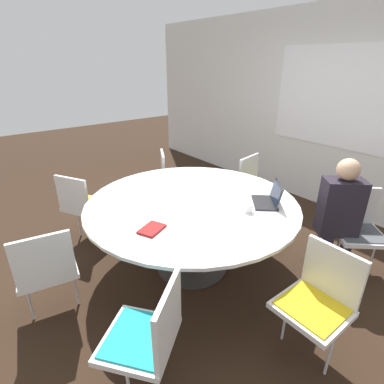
{
  "coord_description": "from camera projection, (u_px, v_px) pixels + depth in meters",
  "views": [
    {
      "loc": [
        2.03,
        -1.62,
        2.01
      ],
      "look_at": [
        0.0,
        0.0,
        0.86
      ],
      "focal_mm": 28.0,
      "sensor_mm": 36.0,
      "label": 1
    }
  ],
  "objects": [
    {
      "name": "chair_6",
      "position": [
        319.0,
        297.0,
        2.05
      ],
      "size": [
        0.45,
        0.43,
        0.87
      ],
      "rotation": [
        0.0,
        0.0,
        9.41
      ],
      "color": "silver",
      "rests_on": "ground_plane"
    },
    {
      "name": "handbag",
      "position": [
        130.0,
        204.0,
        4.23
      ],
      "size": [
        0.36,
        0.16,
        0.28
      ],
      "color": "#661E56",
      "rests_on": "ground_plane"
    },
    {
      "name": "conference_table",
      "position": [
        192.0,
        212.0,
        2.93
      ],
      "size": [
        2.03,
        2.03,
        0.76
      ],
      "color": "#333333",
      "rests_on": "ground_plane"
    },
    {
      "name": "chair_5",
      "position": [
        149.0,
        333.0,
        1.78
      ],
      "size": [
        0.6,
        0.6,
        0.87
      ],
      "rotation": [
        0.0,
        0.0,
        8.51
      ],
      "color": "silver",
      "rests_on": "ground_plane"
    },
    {
      "name": "chair_4",
      "position": [
        46.0,
        267.0,
        2.35
      ],
      "size": [
        0.49,
        0.51,
        0.87
      ],
      "rotation": [
        0.0,
        0.0,
        7.67
      ],
      "color": "silver",
      "rests_on": "ground_plane"
    },
    {
      "name": "person_0",
      "position": [
        340.0,
        211.0,
        2.8
      ],
      "size": [
        0.4,
        0.41,
        1.22
      ],
      "rotation": [
        0.0,
        0.0,
        3.98
      ],
      "color": "#231E28",
      "rests_on": "ground_plane"
    },
    {
      "name": "laptop",
      "position": [
        269.0,
        198.0,
        2.82
      ],
      "size": [
        0.39,
        0.39,
        0.21
      ],
      "rotation": [
        0.0,
        0.0,
        -0.74
      ],
      "color": "#232326",
      "rests_on": "conference_table"
    },
    {
      "name": "wall_back",
      "position": [
        335.0,
        113.0,
        4.05
      ],
      "size": [
        8.0,
        0.07,
        2.7
      ],
      "color": "silver",
      "rests_on": "ground_plane"
    },
    {
      "name": "chair_2",
      "position": [
        172.0,
        176.0,
        4.17
      ],
      "size": [
        0.59,
        0.58,
        0.87
      ],
      "rotation": [
        0.0,
        0.0,
        5.77
      ],
      "color": "silver",
      "rests_on": "ground_plane"
    },
    {
      "name": "chair_3",
      "position": [
        83.0,
        202.0,
        3.41
      ],
      "size": [
        0.59,
        0.58,
        0.87
      ],
      "rotation": [
        0.0,
        0.0,
        6.77
      ],
      "color": "silver",
      "rests_on": "ground_plane"
    },
    {
      "name": "chair_1",
      "position": [
        256.0,
        184.0,
        3.93
      ],
      "size": [
        0.49,
        0.5,
        0.87
      ],
      "rotation": [
        0.0,
        0.0,
        4.88
      ],
      "color": "silver",
      "rests_on": "ground_plane"
    },
    {
      "name": "chair_0",
      "position": [
        358.0,
        225.0,
        2.94
      ],
      "size": [
        0.61,
        0.61,
        0.87
      ],
      "rotation": [
        0.0,
        0.0,
        3.98
      ],
      "color": "silver",
      "rests_on": "ground_plane"
    },
    {
      "name": "ground_plane",
      "position": [
        192.0,
        266.0,
        3.19
      ],
      "size": [
        16.0,
        16.0,
        0.0
      ],
      "primitive_type": "plane",
      "color": "black"
    },
    {
      "name": "spiral_notebook",
      "position": [
        152.0,
        229.0,
        2.39
      ],
      "size": [
        0.22,
        0.25,
        0.02
      ],
      "color": "maroon",
      "rests_on": "conference_table"
    },
    {
      "name": "coffee_cup",
      "position": [
        248.0,
        208.0,
        2.67
      ],
      "size": [
        0.08,
        0.08,
        0.08
      ],
      "color": "white",
      "rests_on": "conference_table"
    }
  ]
}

